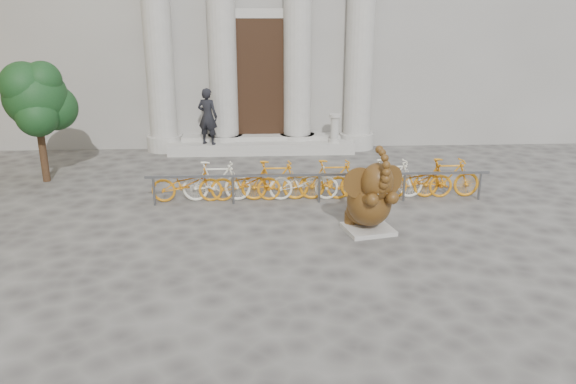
{
  "coord_description": "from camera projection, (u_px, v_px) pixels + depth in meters",
  "views": [
    {
      "loc": [
        -0.07,
        -8.6,
        4.49
      ],
      "look_at": [
        0.47,
        1.73,
        1.1
      ],
      "focal_mm": 35.0,
      "sensor_mm": 36.0,
      "label": 1
    }
  ],
  "objects": [
    {
      "name": "pedestrian",
      "position": [
        208.0,
        116.0,
        17.67
      ],
      "size": [
        0.76,
        0.64,
        1.79
      ],
      "primitive_type": "imported",
      "rotation": [
        0.0,
        0.0,
        2.77
      ],
      "color": "black",
      "rests_on": "entrance_steps"
    },
    {
      "name": "bike_rack",
      "position": [
        318.0,
        180.0,
        13.73
      ],
      "size": [
        8.31,
        0.53,
        1.0
      ],
      "color": "slate",
      "rests_on": "ground"
    },
    {
      "name": "entrance_steps",
      "position": [
        262.0,
        146.0,
        18.43
      ],
      "size": [
        6.0,
        1.2,
        0.36
      ],
      "primitive_type": "cube",
      "color": "#A8A59E",
      "rests_on": "ground"
    },
    {
      "name": "tree",
      "position": [
        37.0,
        99.0,
        14.62
      ],
      "size": [
        1.86,
        1.7,
        3.23
      ],
      "color": "#332114",
      "rests_on": "ground"
    },
    {
      "name": "elephant_statue",
      "position": [
        370.0,
        200.0,
        11.63
      ],
      "size": [
        1.26,
        1.51,
        1.93
      ],
      "rotation": [
        0.0,
        0.0,
        0.22
      ],
      "color": "#A8A59E",
      "rests_on": "ground"
    },
    {
      "name": "ground",
      "position": [
        266.0,
        285.0,
        9.56
      ],
      "size": [
        80.0,
        80.0,
        0.0
      ],
      "primitive_type": "plane",
      "color": "#474442",
      "rests_on": "ground"
    },
    {
      "name": "balustrade_post",
      "position": [
        335.0,
        129.0,
        18.07
      ],
      "size": [
        0.38,
        0.38,
        0.92
      ],
      "color": "#A8A59E",
      "rests_on": "entrance_steps"
    }
  ]
}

